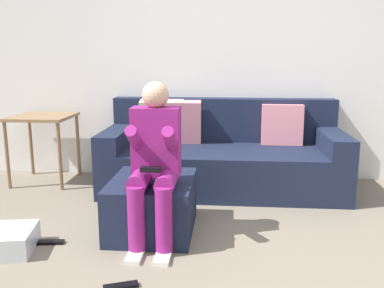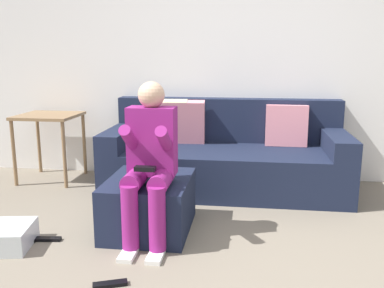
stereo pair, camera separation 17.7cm
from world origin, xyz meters
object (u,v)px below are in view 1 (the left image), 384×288
(couch_sectional, at_px, (221,156))
(person_seated, at_px, (154,159))
(storage_bin, at_px, (0,241))
(side_table, at_px, (43,125))
(remote_near_ottoman, at_px, (121,286))
(ottoman, at_px, (152,205))
(remote_by_storage_bin, at_px, (50,242))
(remote_under_side_table, at_px, (25,243))

(couch_sectional, height_order, person_seated, person_seated)
(storage_bin, height_order, side_table, side_table)
(storage_bin, relative_size, remote_near_ottoman, 2.27)
(storage_bin, bearing_deg, ottoman, 24.24)
(person_seated, relative_size, side_table, 1.61)
(ottoman, bearing_deg, storage_bin, -155.76)
(ottoman, xyz_separation_m, remote_by_storage_bin, (-0.69, -0.30, -0.19))
(storage_bin, bearing_deg, remote_by_storage_bin, 26.46)
(ottoman, xyz_separation_m, side_table, (-1.34, 1.15, 0.40))
(couch_sectional, bearing_deg, storage_bin, -133.26)
(side_table, bearing_deg, person_seated, -43.81)
(remote_near_ottoman, bearing_deg, person_seated, 60.23)
(remote_under_side_table, bearing_deg, storage_bin, -115.45)
(person_seated, bearing_deg, side_table, 136.19)
(couch_sectional, bearing_deg, side_table, 179.02)
(side_table, relative_size, remote_near_ottoman, 3.53)
(ottoman, xyz_separation_m, remote_near_ottoman, (-0.04, -0.82, -0.19))
(ottoman, distance_m, person_seated, 0.45)
(couch_sectional, distance_m, storage_bin, 2.15)
(person_seated, relative_size, remote_under_side_table, 5.92)
(side_table, bearing_deg, remote_under_side_table, -71.74)
(side_table, bearing_deg, remote_near_ottoman, -56.62)
(couch_sectional, xyz_separation_m, remote_near_ottoman, (-0.53, -1.94, -0.31))
(storage_bin, height_order, remote_by_storage_bin, storage_bin)
(couch_sectional, bearing_deg, ottoman, -113.78)
(ottoman, height_order, storage_bin, ottoman)
(storage_bin, bearing_deg, side_table, 103.01)
(remote_by_storage_bin, distance_m, remote_under_side_table, 0.17)
(storage_bin, distance_m, remote_under_side_table, 0.18)
(person_seated, bearing_deg, couch_sectional, 71.38)
(remote_by_storage_bin, height_order, remote_under_side_table, same)
(couch_sectional, distance_m, person_seated, 1.41)
(side_table, xyz_separation_m, remote_near_ottoman, (1.30, -1.97, -0.59))
(remote_near_ottoman, bearing_deg, ottoman, 65.83)
(person_seated, distance_m, remote_by_storage_bin, 0.96)
(couch_sectional, relative_size, remote_under_side_table, 12.07)
(remote_near_ottoman, bearing_deg, remote_by_storage_bin, 119.51)
(remote_under_side_table, bearing_deg, remote_by_storage_bin, 32.74)
(side_table, distance_m, remote_near_ottoman, 2.43)
(storage_bin, bearing_deg, couch_sectional, 46.74)
(remote_near_ottoman, bearing_deg, storage_bin, 136.34)
(side_table, height_order, remote_by_storage_bin, side_table)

